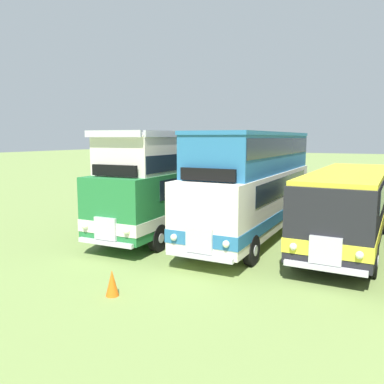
# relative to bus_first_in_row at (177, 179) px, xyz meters

# --- Properties ---
(ground_plane) EXTENTS (200.00, 200.00, 0.00)m
(ground_plane) POSITION_rel_bus_first_in_row_xyz_m (7.50, -0.14, -2.36)
(ground_plane) COLOR #7A934C
(bus_first_in_row) EXTENTS (2.70, 10.60, 4.52)m
(bus_first_in_row) POSITION_rel_bus_first_in_row_xyz_m (0.00, 0.00, 0.00)
(bus_first_in_row) COLOR #237538
(bus_first_in_row) RESTS_ON ground
(bus_second_in_row) EXTENTS (2.71, 10.28, 4.49)m
(bus_second_in_row) POSITION_rel_bus_first_in_row_xyz_m (3.75, -0.14, 0.11)
(bus_second_in_row) COLOR silver
(bus_second_in_row) RESTS_ON ground
(bus_third_in_row) EXTENTS (2.82, 10.01, 2.99)m
(bus_third_in_row) POSITION_rel_bus_first_in_row_xyz_m (7.50, 0.20, -0.61)
(bus_third_in_row) COLOR black
(bus_third_in_row) RESTS_ON ground
(cone_near_end) EXTENTS (0.36, 0.36, 0.72)m
(cone_near_end) POSITION_rel_bus_first_in_row_xyz_m (2.29, -7.90, -2.00)
(cone_near_end) COLOR orange
(cone_near_end) RESTS_ON ground
(rope_fence_line) EXTENTS (21.07, 0.08, 1.05)m
(rope_fence_line) POSITION_rel_bus_first_in_row_xyz_m (7.50, 11.58, -1.67)
(rope_fence_line) COLOR #8C704C
(rope_fence_line) RESTS_ON ground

